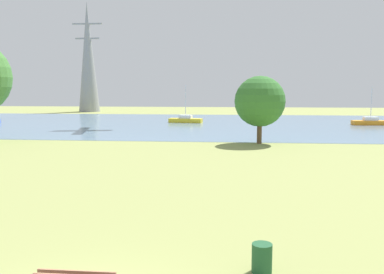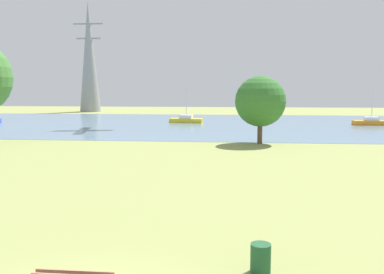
{
  "view_description": "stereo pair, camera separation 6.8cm",
  "coord_description": "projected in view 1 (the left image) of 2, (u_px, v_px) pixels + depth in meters",
  "views": [
    {
      "loc": [
        3.4,
        -8.43,
        5.01
      ],
      "look_at": [
        1.17,
        14.65,
        2.28
      ],
      "focal_mm": 38.98,
      "sensor_mm": 36.0,
      "label": 1
    },
    {
      "loc": [
        3.47,
        -8.42,
        5.01
      ],
      "look_at": [
        1.17,
        14.65,
        2.28
      ],
      "focal_mm": 38.98,
      "sensor_mm": 36.0,
      "label": 2
    }
  ],
  "objects": [
    {
      "name": "electricity_pylon",
      "position": [
        88.0,
        57.0,
        87.89
      ],
      "size": [
        6.4,
        4.4,
        22.97
      ],
      "color": "gray",
      "rests_on": "ground"
    },
    {
      "name": "tree_east_far",
      "position": [
        260.0,
        101.0,
        37.32
      ],
      "size": [
        4.56,
        4.56,
        6.11
      ],
      "color": "brown",
      "rests_on": "ground"
    },
    {
      "name": "litter_bin",
      "position": [
        262.0,
        258.0,
        11.36
      ],
      "size": [
        0.56,
        0.56,
        0.8
      ],
      "primitive_type": "cylinder",
      "color": "#1E512D",
      "rests_on": "ground"
    },
    {
      "name": "sailboat_orange",
      "position": [
        370.0,
        122.0,
        56.56
      ],
      "size": [
        4.85,
        1.68,
        5.19
      ],
      "color": "orange",
      "rests_on": "water_surface"
    },
    {
      "name": "sailboat_yellow",
      "position": [
        186.0,
        120.0,
        60.49
      ],
      "size": [
        4.96,
        2.16,
        5.38
      ],
      "color": "yellow",
      "rests_on": "water_surface"
    },
    {
      "name": "water_surface",
      "position": [
        208.0,
        124.0,
        58.67
      ],
      "size": [
        140.0,
        40.0,
        0.02
      ],
      "primitive_type": "cube",
      "color": "#6182A0",
      "rests_on": "ground"
    },
    {
      "name": "ground_plane",
      "position": [
        186.0,
        156.0,
        30.99
      ],
      "size": [
        160.0,
        160.0,
        0.0
      ],
      "primitive_type": "plane",
      "color": "#8C9351"
    }
  ]
}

